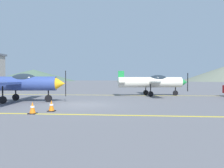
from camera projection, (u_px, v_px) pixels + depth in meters
name	position (u px, v px, depth m)	size (l,w,h in m)	color
ground_plane	(82.00, 105.00, 13.61)	(400.00, 400.00, 0.00)	slate
apron_line_near	(63.00, 114.00, 9.92)	(80.00, 0.16, 0.01)	yellow
apron_line_far	(100.00, 95.00, 21.69)	(80.00, 0.16, 0.01)	yellow
airplane_near	(16.00, 83.00, 15.13)	(7.14, 8.20, 2.45)	#33478C
airplane_mid	(153.00, 82.00, 20.82)	(7.15, 8.19, 2.45)	silver
traffic_cone_front	(51.00, 106.00, 10.85)	(0.36, 0.36, 0.59)	black
traffic_cone_side	(32.00, 108.00, 10.07)	(0.36, 0.36, 0.59)	black
hill_left	(33.00, 75.00, 160.27)	(64.08, 64.08, 8.77)	#4C6651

